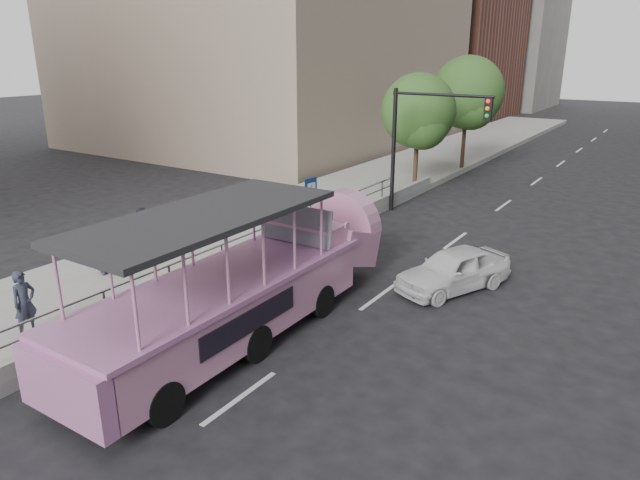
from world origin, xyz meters
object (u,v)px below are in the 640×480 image
duck_boat (250,283)px  street_tree_near (419,114)px  pedestrian_mid (144,231)px  street_tree_far (468,96)px  pedestrian_near (25,303)px  traffic_signal (421,132)px  parking_sign (311,204)px  car (454,269)px  pedestrian_far (105,248)px

duck_boat → street_tree_near: size_ratio=1.77×
pedestrian_mid → street_tree_far: 20.34m
duck_boat → pedestrian_mid: bearing=163.9°
pedestrian_mid → pedestrian_near: bearing=-118.5°
pedestrian_near → pedestrian_mid: size_ratio=1.00×
duck_boat → traffic_signal: size_ratio=1.94×
duck_boat → pedestrian_near: duck_boat is taller
traffic_signal → street_tree_near: size_ratio=0.91×
street_tree_near → street_tree_far: street_tree_far is taller
pedestrian_mid → street_tree_near: bearing=26.3°
parking_sign → street_tree_far: 15.75m
duck_boat → pedestrian_mid: (-5.89, 1.70, -0.15)m
pedestrian_mid → street_tree_far: bearing=29.8°
car → traffic_signal: traffic_signal is taller
parking_sign → car: bearing=-8.1°
car → pedestrian_near: bearing=-105.2°
pedestrian_near → traffic_signal: size_ratio=0.30×
duck_boat → car: bearing=57.2°
pedestrian_far → street_tree_near: street_tree_near is taller
traffic_signal → car: bearing=-58.3°
duck_boat → car: size_ratio=2.76×
pedestrian_mid → street_tree_far: (3.56, 19.77, 3.22)m
car → pedestrian_near: 11.26m
traffic_signal → street_tree_near: street_tree_near is taller
pedestrian_near → pedestrian_far: size_ratio=1.01×
pedestrian_near → street_tree_far: street_tree_far is taller
duck_boat → street_tree_far: size_ratio=1.57×
car → street_tree_far: size_ratio=0.57×
pedestrian_near → pedestrian_far: bearing=21.8°
traffic_signal → street_tree_near: bearing=115.0°
car → street_tree_near: bearing=143.8°
car → pedestrian_far: pedestrian_far is taller
duck_boat → traffic_signal: traffic_signal is taller
pedestrian_far → parking_sign: 6.85m
car → pedestrian_near: size_ratio=2.33×
pedestrian_far → traffic_signal: traffic_signal is taller
car → street_tree_near: street_tree_near is taller
duck_boat → pedestrian_mid: size_ratio=6.40×
car → duck_boat: bearing=-98.6°
parking_sign → pedestrian_far: bearing=-119.4°
pedestrian_near → street_tree_far: bearing=-8.1°
car → pedestrian_far: 10.30m
parking_sign → traffic_signal: (1.29, 6.09, 1.90)m
pedestrian_near → street_tree_near: size_ratio=0.28×
car → parking_sign: bearing=-163.9°
traffic_signal → parking_sign: bearing=-102.0°
pedestrian_far → street_tree_far: 21.95m
traffic_signal → pedestrian_mid: bearing=-115.6°
pedestrian_mid → traffic_signal: bearing=14.4°
parking_sign → street_tree_far: size_ratio=0.39×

